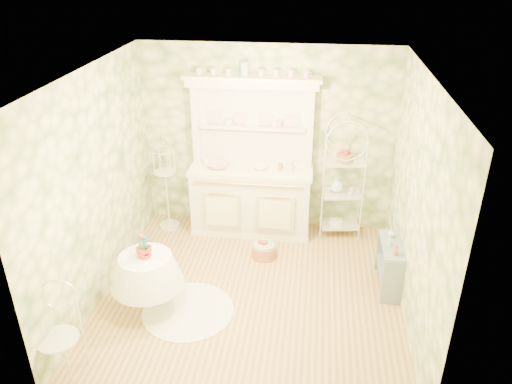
# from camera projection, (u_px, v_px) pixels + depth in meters

# --- Properties ---
(floor) EXTENTS (3.60, 3.60, 0.00)m
(floor) POSITION_uv_depth(u_px,v_px,m) (251.00, 293.00, 6.15)
(floor) COLOR tan
(floor) RESTS_ON ground
(ceiling) EXTENTS (3.60, 3.60, 0.00)m
(ceiling) POSITION_uv_depth(u_px,v_px,m) (250.00, 75.00, 4.95)
(ceiling) COLOR white
(ceiling) RESTS_ON floor
(wall_left) EXTENTS (3.60, 3.60, 0.00)m
(wall_left) POSITION_uv_depth(u_px,v_px,m) (96.00, 187.00, 5.75)
(wall_left) COLOR #F8EFBD
(wall_left) RESTS_ON floor
(wall_right) EXTENTS (3.60, 3.60, 0.00)m
(wall_right) POSITION_uv_depth(u_px,v_px,m) (416.00, 205.00, 5.35)
(wall_right) COLOR #F8EFBD
(wall_right) RESTS_ON floor
(wall_back) EXTENTS (3.60, 3.60, 0.00)m
(wall_back) POSITION_uv_depth(u_px,v_px,m) (267.00, 139.00, 7.15)
(wall_back) COLOR #F8EFBD
(wall_back) RESTS_ON floor
(wall_front) EXTENTS (3.60, 3.60, 0.00)m
(wall_front) POSITION_uv_depth(u_px,v_px,m) (220.00, 298.00, 3.95)
(wall_front) COLOR #F8EFBD
(wall_front) RESTS_ON floor
(kitchen_dresser) EXTENTS (1.87, 0.61, 2.29)m
(kitchen_dresser) POSITION_uv_depth(u_px,v_px,m) (251.00, 160.00, 7.01)
(kitchen_dresser) COLOR white
(kitchen_dresser) RESTS_ON floor
(bakers_rack) EXTENTS (0.57, 0.44, 1.68)m
(bakers_rack) POSITION_uv_depth(u_px,v_px,m) (343.00, 182.00, 7.08)
(bakers_rack) COLOR white
(bakers_rack) RESTS_ON floor
(side_shelf) EXTENTS (0.31, 0.73, 0.61)m
(side_shelf) POSITION_uv_depth(u_px,v_px,m) (389.00, 266.00, 6.15)
(side_shelf) COLOR gray
(side_shelf) RESTS_ON floor
(round_table) EXTENTS (0.74, 0.74, 0.73)m
(round_table) POSITION_uv_depth(u_px,v_px,m) (148.00, 282.00, 5.75)
(round_table) COLOR white
(round_table) RESTS_ON floor
(cafe_chair) EXTENTS (0.50, 0.50, 0.97)m
(cafe_chair) POSITION_uv_depth(u_px,v_px,m) (57.00, 336.00, 4.79)
(cafe_chair) COLOR white
(cafe_chair) RESTS_ON floor
(birdcage_stand) EXTENTS (0.36, 0.36, 1.40)m
(birdcage_stand) POSITION_uv_depth(u_px,v_px,m) (166.00, 185.00, 7.30)
(birdcage_stand) COLOR white
(birdcage_stand) RESTS_ON floor
(floor_basket) EXTENTS (0.40, 0.40, 0.23)m
(floor_basket) POSITION_uv_depth(u_px,v_px,m) (264.00, 249.00, 6.82)
(floor_basket) COLOR #B2754A
(floor_basket) RESTS_ON floor
(lace_rug) EXTENTS (1.12, 1.12, 0.01)m
(lace_rug) POSITION_uv_depth(u_px,v_px,m) (188.00, 310.00, 5.85)
(lace_rug) COLOR white
(lace_rug) RESTS_ON floor
(bowl_floral) EXTENTS (0.33, 0.33, 0.07)m
(bowl_floral) POSITION_uv_depth(u_px,v_px,m) (218.00, 168.00, 7.08)
(bowl_floral) COLOR white
(bowl_floral) RESTS_ON kitchen_dresser
(bowl_white) EXTENTS (0.28, 0.28, 0.07)m
(bowl_white) POSITION_uv_depth(u_px,v_px,m) (261.00, 169.00, 7.05)
(bowl_white) COLOR white
(bowl_white) RESTS_ON kitchen_dresser
(cup_left) EXTENTS (0.13, 0.13, 0.09)m
(cup_left) POSITION_uv_depth(u_px,v_px,m) (228.00, 123.00, 6.98)
(cup_left) COLOR white
(cup_left) RESTS_ON kitchen_dresser
(cup_right) EXTENTS (0.14, 0.14, 0.10)m
(cup_right) POSITION_uv_depth(u_px,v_px,m) (279.00, 125.00, 6.91)
(cup_right) COLOR white
(cup_right) RESTS_ON kitchen_dresser
(potted_geranium) EXTENTS (0.18, 0.14, 0.29)m
(potted_geranium) POSITION_uv_depth(u_px,v_px,m) (144.00, 248.00, 5.50)
(potted_geranium) COLOR #3F7238
(potted_geranium) RESTS_ON round_table
(bottle_amber) EXTENTS (0.06, 0.06, 0.15)m
(bottle_amber) POSITION_uv_depth(u_px,v_px,m) (396.00, 250.00, 5.78)
(bottle_amber) COLOR #AE5F3B
(bottle_amber) RESTS_ON side_shelf
(bottle_blue) EXTENTS (0.07, 0.07, 0.11)m
(bottle_blue) POSITION_uv_depth(u_px,v_px,m) (389.00, 243.00, 5.98)
(bottle_blue) COLOR #95BBD1
(bottle_blue) RESTS_ON side_shelf
(bottle_glass) EXTENTS (0.08, 0.08, 0.10)m
(bottle_glass) POSITION_uv_depth(u_px,v_px,m) (391.00, 234.00, 6.16)
(bottle_glass) COLOR silver
(bottle_glass) RESTS_ON side_shelf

